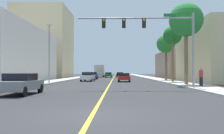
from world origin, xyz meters
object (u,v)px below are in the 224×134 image
traffic_signal_mast (154,32)px  street_lamp (49,50)px  palm_near (186,21)px  car_red (124,77)px  car_blue (93,75)px  pedestrian (201,77)px  car_gray (20,84)px  delivery_truck (100,71)px  palm_mid (172,36)px  palm_far (166,44)px  car_green (109,75)px  car_black (120,75)px  car_white (88,76)px

traffic_signal_mast → street_lamp: (-11.83, 8.74, -0.79)m
palm_near → car_red: bearing=124.9°
car_blue → pedestrian: (12.94, -24.22, 0.26)m
traffic_signal_mast → car_gray: bearing=-151.3°
traffic_signal_mast → car_blue: traffic_signal_mast is taller
delivery_truck → pedestrian: (12.94, -42.98, -0.72)m
palm_mid → delivery_truck: 35.86m
car_red → car_blue: car_blue is taller
palm_far → car_green: bearing=115.9°
car_green → car_black: size_ratio=1.07×
delivery_truck → car_black: bearing=-26.9°
street_lamp → car_white: street_lamp is taller
car_green → pedestrian: size_ratio=2.56×
palm_far → delivery_truck: (-12.90, 26.75, -4.31)m
palm_near → car_white: palm_near is taller
street_lamp → palm_far: bearing=30.1°
palm_far → car_black: 25.61m
car_white → car_red: bearing=-18.2°
car_red → car_blue: (-5.90, 11.71, 0.05)m
palm_far → delivery_truck: 30.01m
car_blue → car_green: bearing=78.6°
street_lamp → car_blue: 18.33m
street_lamp → car_black: size_ratio=1.80×
palm_near → traffic_signal_mast: bearing=-129.4°
street_lamp → palm_mid: size_ratio=0.97×
car_green → pedestrian: pedestrian is taller
car_green → car_blue: (-2.69, -13.10, 0.05)m
delivery_truck → car_gray: bearing=-92.5°
traffic_signal_mast → car_black: 42.62m
car_green → car_black: 4.12m
palm_near → car_white: size_ratio=1.92×
palm_near → car_red: (-6.53, 9.38, -6.44)m
palm_mid → car_red: palm_mid is taller
street_lamp → car_gray: size_ratio=1.82×
delivery_truck → pedestrian: delivery_truck is taller
car_black → delivery_truck: bearing=154.7°
car_red → delivery_truck: (-5.90, 30.48, 1.03)m
street_lamp → palm_far: size_ratio=0.99×
traffic_signal_mast → car_red: (-2.22, 14.63, -4.36)m
car_red → car_blue: size_ratio=1.00×
car_green → delivery_truck: 6.35m
car_white → car_black: bearing=79.9°
delivery_truck → palm_far: bearing=-64.9°
palm_far → car_green: 24.03m
car_red → car_gray: (-7.49, -19.95, 0.03)m
car_green → pedestrian: 38.70m
car_white → pedestrian: 19.36m
traffic_signal_mast → street_lamp: bearing=143.6°
street_lamp → car_white: bearing=63.8°
car_red → car_white: size_ratio=0.90×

